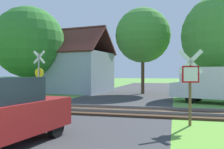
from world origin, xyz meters
name	(u,v)px	position (x,y,z in m)	size (l,w,h in m)	color
road_asphalt	(29,145)	(0.00, 2.00, 0.00)	(7.18, 80.00, 0.01)	#38383A
rail_track	(97,110)	(0.00, 7.90, 0.06)	(60.00, 2.60, 0.22)	#422D1E
stop_sign_near	(190,81)	(4.23, 5.48, 1.61)	(0.87, 0.21, 2.73)	brown
crossing_sign_far	(39,72)	(-4.95, 10.89, 1.92)	(0.88, 0.14, 3.35)	#9E9EA5
house	(70,71)	(-6.19, 18.75, 2.09)	(8.35, 6.54, 6.25)	#99A3B7
tree_left	(29,42)	(-9.25, 16.48, 4.67)	(6.48, 6.48, 7.92)	#513823
tree_center	(143,35)	(0.90, 18.69, 5.26)	(4.95, 4.95, 7.74)	#513823
tree_right	(224,35)	(7.43, 17.22, 4.80)	(6.54, 6.54, 8.08)	#513823
mail_truck	(215,83)	(6.12, 12.59, 1.24)	(5.24, 3.44, 2.24)	white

